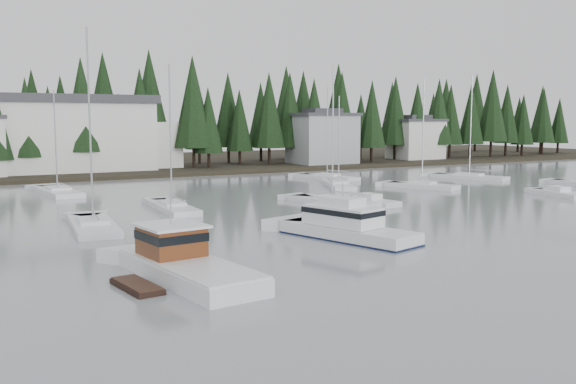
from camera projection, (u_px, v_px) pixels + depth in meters
name	position (u px, v px, depth m)	size (l,w,h in m)	color
far_shore_land	(81.00, 167.00, 108.06)	(240.00, 54.00, 1.00)	black
conifer_treeline	(96.00, 171.00, 98.50)	(200.00, 22.00, 20.00)	black
house_east_a	(322.00, 137.00, 108.36)	(10.60, 8.48, 9.25)	#999EA0
house_east_b	(416.00, 138.00, 120.76)	(9.54, 7.42, 8.25)	silver
harbor_inn	(80.00, 134.00, 93.24)	(29.50, 11.50, 10.90)	silver
lobster_boat_brown	(183.00, 268.00, 32.06)	(5.91, 10.33, 4.94)	white
cabin_cruiser_center	(346.00, 229.00, 42.77)	(5.70, 10.46, 4.29)	white
sailboat_0	(332.00, 204.00, 60.20)	(4.76, 10.15, 13.46)	white
sailboat_1	(327.00, 179.00, 85.16)	(5.02, 9.78, 12.91)	white
sailboat_2	(93.00, 228.00, 46.65)	(3.94, 9.93, 14.95)	white
sailboat_3	(469.00, 178.00, 85.91)	(6.24, 10.47, 14.31)	white
sailboat_7	(58.00, 193.00, 68.66)	(3.87, 10.74, 11.57)	white
sailboat_8	(422.00, 187.00, 74.46)	(5.89, 8.79, 13.37)	white
sailboat_9	(172.00, 209.00, 56.45)	(2.99, 9.91, 13.22)	white
sailboat_11	(338.00, 186.00, 75.59)	(6.24, 10.01, 11.20)	white
runabout_1	(369.00, 203.00, 60.16)	(3.19, 6.50, 1.42)	white
runabout_2	(558.00, 195.00, 66.75)	(2.98, 6.59, 1.42)	white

